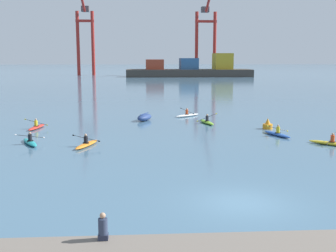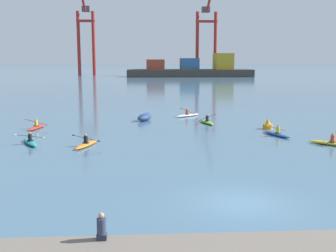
{
  "view_description": "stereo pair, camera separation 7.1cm",
  "coord_description": "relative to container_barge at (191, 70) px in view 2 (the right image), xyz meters",
  "views": [
    {
      "loc": [
        -4.48,
        -17.79,
        6.47
      ],
      "look_at": [
        -2.25,
        18.05,
        0.6
      ],
      "focal_mm": 44.79,
      "sensor_mm": 36.0,
      "label": 1
    },
    {
      "loc": [
        -4.41,
        -17.79,
        6.47
      ],
      "look_at": [
        -2.25,
        18.05,
        0.6
      ],
      "focal_mm": 44.79,
      "sensor_mm": 36.0,
      "label": 2
    }
  ],
  "objects": [
    {
      "name": "ground_plane",
      "position": [
        -12.41,
        -127.56,
        -2.4
      ],
      "size": [
        800.0,
        800.0,
        0.0
      ],
      "primitive_type": "plane",
      "color": "#476B84"
    },
    {
      "name": "kayak_orange",
      "position": [
        -21.02,
        -114.74,
        -2.23
      ],
      "size": [
        2.16,
        3.41,
        0.95
      ],
      "color": "orange",
      "rests_on": "ground"
    },
    {
      "name": "seated_onlooker",
      "position": [
        -18.17,
        -132.64,
        -1.27
      ],
      "size": [
        0.32,
        0.3,
        0.9
      ],
      "color": "#23283D",
      "rests_on": "stone_quay"
    },
    {
      "name": "channel_buoy",
      "position": [
        -5.39,
        -108.04,
        -2.04
      ],
      "size": [
        0.9,
        0.9,
        1.0
      ],
      "color": "orange",
      "rests_on": "ground"
    },
    {
      "name": "kayak_red",
      "position": [
        -26.63,
        -106.6,
        -2.23
      ],
      "size": [
        2.22,
        3.45,
        0.95
      ],
      "color": "red",
      "rests_on": "ground"
    },
    {
      "name": "gantry_crane_west_mid",
      "position": [
        6.89,
        10.75,
        13.92
      ],
      "size": [
        7.95,
        21.01,
        32.34
      ],
      "color": "maroon",
      "rests_on": "ground"
    },
    {
      "name": "kayak_blue",
      "position": [
        -5.61,
        -111.48,
        -2.23
      ],
      "size": [
        2.11,
        3.41,
        0.97
      ],
      "color": "#2856B2",
      "rests_on": "ground"
    },
    {
      "name": "container_barge",
      "position": [
        0.0,
        0.0,
        0.0
      ],
      "size": [
        42.85,
        11.93,
        7.99
      ],
      "color": "#38332D",
      "rests_on": "ground"
    },
    {
      "name": "kayak_yellow",
      "position": [
        -2.8,
        -115.49,
        -2.23
      ],
      "size": [
        2.84,
        2.82,
        1.08
      ],
      "color": "yellow",
      "rests_on": "ground"
    },
    {
      "name": "gantry_crane_west",
      "position": [
        -37.28,
        11.1,
        13.76
      ],
      "size": [
        6.59,
        19.25,
        32.57
      ],
      "color": "maroon",
      "rests_on": "ground"
    },
    {
      "name": "capsized_dinghy",
      "position": [
        -16.65,
        -102.23,
        -2.05
      ],
      "size": [
        2.08,
        2.82,
        0.76
      ],
      "color": "navy",
      "rests_on": "ground"
    },
    {
      "name": "kayak_lime",
      "position": [
        -10.48,
        -104.5,
        -2.23
      ],
      "size": [
        2.16,
        3.45,
        1.02
      ],
      "color": "#7ABC2D",
      "rests_on": "ground"
    },
    {
      "name": "kayak_teal",
      "position": [
        -25.4,
        -113.69,
        -2.23
      ],
      "size": [
        2.09,
        3.3,
        0.95
      ],
      "color": "teal",
      "rests_on": "ground"
    },
    {
      "name": "kayak_white",
      "position": [
        -11.86,
        -99.38,
        -2.23
      ],
      "size": [
        3.07,
        2.54,
        0.95
      ],
      "color": "silver",
      "rests_on": "ground"
    }
  ]
}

